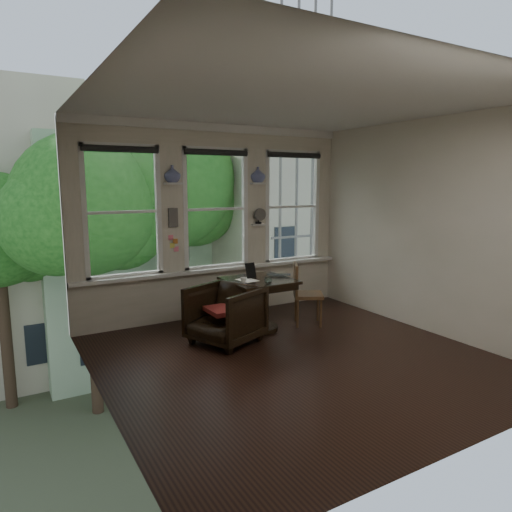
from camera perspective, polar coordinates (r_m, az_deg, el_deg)
ground at (r=5.69m, az=4.94°, el=-12.66°), size 4.50×4.50×0.00m
ceiling at (r=5.36m, az=5.41°, el=18.65°), size 4.50×4.50×0.00m
wall_back at (r=7.27m, az=-5.12°, el=4.29°), size 4.50×0.00×4.50m
wall_front at (r=3.74m, az=25.44°, el=-1.18°), size 4.50×0.00×4.50m
wall_left at (r=4.44m, az=-19.35°, el=0.70°), size 0.00×4.50×4.50m
wall_right at (r=6.86m, az=20.75°, el=3.44°), size 0.00×4.50×4.50m
window_left at (r=6.77m, az=-16.38°, el=5.30°), size 1.10×0.12×1.90m
window_center at (r=7.25m, az=-5.14°, el=5.86°), size 1.10×0.12×1.90m
window_right at (r=7.97m, az=4.40°, el=6.17°), size 1.10×0.12×1.90m
shelf_left at (r=6.87m, az=-10.39°, el=8.91°), size 0.26×0.16×0.03m
shelf_right at (r=7.49m, az=0.24°, el=9.06°), size 0.26×0.16×0.03m
intercom at (r=6.92m, az=-10.35°, el=4.76°), size 0.14×0.06×0.28m
sticky_notes at (r=6.96m, az=-10.28°, el=1.89°), size 0.16×0.01×0.24m
desk_fan at (r=7.50m, az=0.31°, el=4.70°), size 0.20×0.20×0.24m
vase_left at (r=6.88m, az=-10.42°, el=10.06°), size 0.24×0.24×0.25m
vase_right at (r=7.49m, az=0.24°, el=10.13°), size 0.24×0.24×0.25m
table at (r=6.61m, az=0.34°, el=-6.08°), size 0.90×0.90×0.75m
armchair_left at (r=6.11m, az=-3.89°, el=-7.29°), size 1.10×1.09×0.77m
cushion_red at (r=6.09m, az=-3.89°, el=-6.71°), size 0.45×0.45×0.06m
side_chair_right at (r=6.89m, az=6.55°, el=-4.79°), size 0.58×0.58×0.92m
laptop at (r=6.68m, az=2.86°, el=-2.50°), size 0.41×0.38×0.03m
mug at (r=6.24m, az=-1.57°, el=-3.08°), size 0.11×0.11×0.08m
drinking_glass at (r=6.23m, az=1.54°, el=-3.08°), size 0.12×0.12×0.09m
tablet at (r=6.58m, az=-0.67°, el=-1.82°), size 0.17×0.10×0.22m
papers at (r=6.45m, az=-1.10°, el=-3.03°), size 0.25×0.32×0.00m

